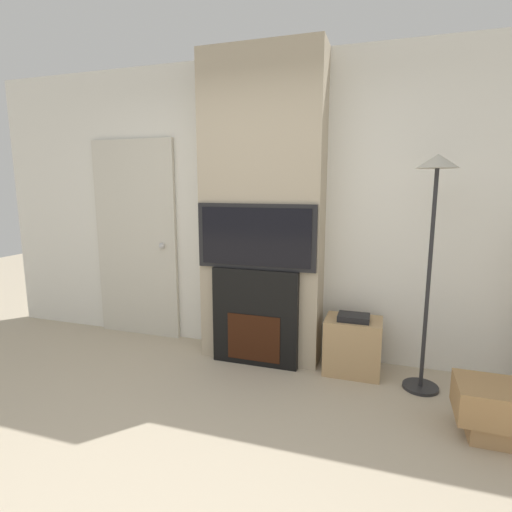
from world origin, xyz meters
The scene contains 9 objects.
ground_plane centered at (0.00, 0.00, 0.00)m, with size 14.00×14.00×0.00m, color #B7A88E.
wall_back centered at (0.00, 2.03, 1.35)m, with size 6.00×0.06×2.70m.
chimney_breast centered at (0.00, 1.83, 1.35)m, with size 1.07×0.34×2.70m.
fireplace centered at (0.00, 1.66, 0.43)m, with size 0.77×0.15×0.86m.
television centered at (0.00, 1.66, 1.14)m, with size 1.05×0.07×0.56m.
floor_lamp centered at (1.37, 1.62, 1.37)m, with size 0.30×0.30×1.79m.
box_stack centered at (1.77, 1.10, 0.19)m, with size 0.47×0.39×0.35m.
media_stand centered at (0.83, 1.74, 0.24)m, with size 0.46×0.33×0.52m.
entry_door centered at (-1.41, 1.97, 1.01)m, with size 0.93×0.09×2.03m.
Camera 1 is at (1.04, -1.54, 1.57)m, focal length 28.00 mm.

